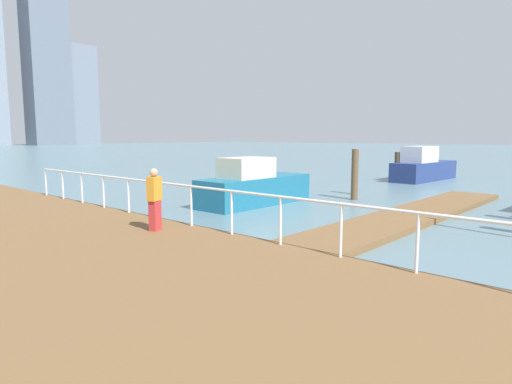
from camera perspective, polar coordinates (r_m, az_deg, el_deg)
name	(u,v)px	position (r m, az deg, el deg)	size (l,w,h in m)	color
ground_plane	(163,205)	(18.03, -12.01, -1.65)	(300.00, 300.00, 0.00)	slate
boardwalk	(31,345)	(6.31, -27.20, -17.31)	(11.00, 38.00, 0.40)	brown
floating_dock	(409,216)	(15.57, 19.35, -2.97)	(14.51, 2.00, 0.18)	brown
boardwalk_railing	(377,220)	(8.26, 15.50, -3.58)	(0.06, 28.58, 1.08)	white
dock_piling_0	(355,174)	(19.46, 12.73, 2.24)	(0.30, 0.30, 2.20)	brown
dock_piling_1	(397,167)	(28.21, 17.87, 3.15)	(0.30, 0.30, 1.79)	#473826
dock_piling_3	(355,178)	(21.31, 12.79, 1.74)	(0.26, 0.26, 1.52)	#473826
moored_boat_0	(254,186)	(17.68, -0.29, 0.74)	(5.25, 1.81, 1.92)	#1E6B8C
moored_boat_1	(423,167)	(29.38, 20.95, 3.00)	(6.00, 2.01, 2.14)	navy
pedestrian_0	(155,199)	(11.17, -13.06, -0.88)	(0.41, 0.33, 1.56)	#BF3333
skyline_tower_5	(46,59)	(155.66, -25.61, 15.37)	(12.58, 6.88, 53.18)	slate
skyline_tower_6	(75,96)	(162.43, -22.46, 11.46)	(10.40, 12.55, 32.36)	slate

